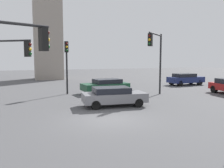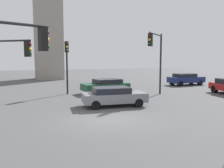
{
  "view_description": "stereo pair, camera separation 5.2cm",
  "coord_description": "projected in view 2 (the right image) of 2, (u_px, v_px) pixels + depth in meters",
  "views": [
    {
      "loc": [
        -4.2,
        -12.24,
        3.38
      ],
      "look_at": [
        1.69,
        4.05,
        1.46
      ],
      "focal_mm": 38.75,
      "sensor_mm": 36.0,
      "label": 1
    },
    {
      "loc": [
        -4.15,
        -12.25,
        3.38
      ],
      "look_at": [
        1.69,
        4.05,
        1.46
      ],
      "focal_mm": 38.75,
      "sensor_mm": 36.0,
      "label": 2
    }
  ],
  "objects": [
    {
      "name": "car_5",
      "position": [
        186.0,
        79.0,
        29.49
      ],
      "size": [
        4.52,
        2.16,
        1.41
      ],
      "rotation": [
        0.0,
        0.0,
        0.07
      ],
      "color": "navy",
      "rests_on": "ground_plane"
    },
    {
      "name": "ground_plane",
      "position": [
        108.0,
        119.0,
        13.23
      ],
      "size": [
        109.73,
        109.73,
        0.0
      ],
      "primitive_type": "plane",
      "color": "#4C4C4F"
    },
    {
      "name": "car_4",
      "position": [
        106.0,
        86.0,
        22.78
      ],
      "size": [
        4.54,
        2.43,
        1.34
      ],
      "rotation": [
        0.0,
        0.0,
        3.25
      ],
      "color": "#19472D",
      "rests_on": "ground_plane"
    },
    {
      "name": "traffic_light_1",
      "position": [
        156.0,
        51.0,
        20.46
      ],
      "size": [
        2.63,
        2.53,
        5.46
      ],
      "rotation": [
        0.0,
        0.0,
        -2.38
      ],
      "color": "black",
      "rests_on": "ground_plane"
    },
    {
      "name": "traffic_light_2",
      "position": [
        67.0,
        57.0,
        21.95
      ],
      "size": [
        0.32,
        0.46,
        4.81
      ],
      "rotation": [
        0.0,
        0.0,
        -1.56
      ],
      "color": "black",
      "rests_on": "ground_plane"
    },
    {
      "name": "traffic_light_3",
      "position": [
        2.0,
        57.0,
        16.15
      ],
      "size": [
        3.67,
        2.76,
        4.76
      ],
      "rotation": [
        0.0,
        0.0,
        -0.63
      ],
      "color": "black",
      "rests_on": "ground_plane"
    },
    {
      "name": "car_0",
      "position": [
        114.0,
        96.0,
        16.72
      ],
      "size": [
        4.49,
        2.25,
        1.33
      ],
      "rotation": [
        0.0,
        0.0,
        -0.08
      ],
      "color": "slate",
      "rests_on": "ground_plane"
    }
  ]
}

